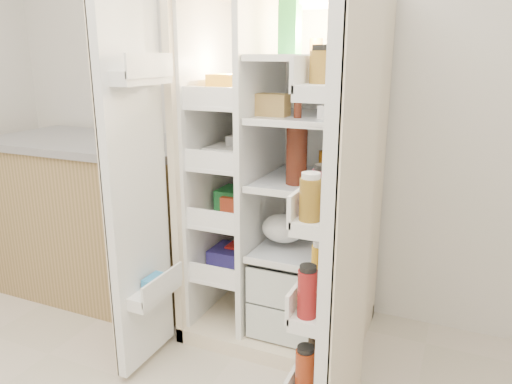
% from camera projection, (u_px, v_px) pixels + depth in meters
% --- Properties ---
extents(wall_back, '(4.00, 0.02, 2.70)m').
position_uv_depth(wall_back, '(289.00, 80.00, 2.77)').
color(wall_back, silver).
rests_on(wall_back, floor).
extents(refrigerator, '(0.92, 0.70, 1.80)m').
position_uv_depth(refrigerator, '(288.00, 200.00, 2.58)').
color(refrigerator, beige).
rests_on(refrigerator, floor).
extents(freezer_door, '(0.15, 0.40, 1.72)m').
position_uv_depth(freezer_door, '(137.00, 192.00, 2.21)').
color(freezer_door, white).
rests_on(freezer_door, floor).
extents(fridge_door, '(0.17, 0.58, 1.72)m').
position_uv_depth(fridge_door, '(343.00, 232.00, 1.75)').
color(fridge_door, white).
rests_on(fridge_door, floor).
extents(kitchen_counter, '(1.37, 0.73, 1.00)m').
position_uv_depth(kitchen_counter, '(102.00, 216.00, 3.08)').
color(kitchen_counter, '#9D7D4E').
rests_on(kitchen_counter, floor).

